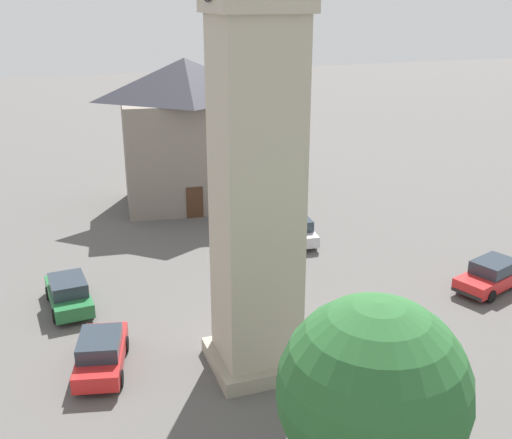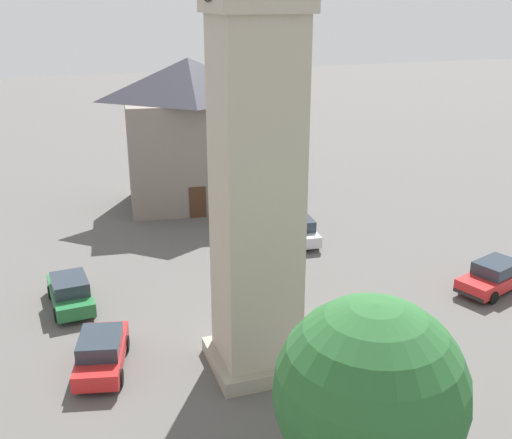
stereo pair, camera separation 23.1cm
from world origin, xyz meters
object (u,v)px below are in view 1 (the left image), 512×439
object	(u,v)px
tree	(373,391)
car_blue_kerb	(295,229)
car_white_side	(69,293)
building_shop_left	(187,132)
car_red_corner	(492,275)
car_silver_kerb	(101,352)

from	to	relation	value
tree	car_blue_kerb	bearing A→B (deg)	162.61
car_white_side	tree	world-z (taller)	tree
car_blue_kerb	building_shop_left	distance (m)	10.87
car_red_corner	building_shop_left	size ratio (longest dim) A/B	0.44
car_silver_kerb	car_red_corner	world-z (taller)	same
car_white_side	car_silver_kerb	bearing A→B (deg)	8.53
car_white_side	building_shop_left	xyz separation A→B (m)	(-13.27, 8.99, 4.34)
car_blue_kerb	car_silver_kerb	bearing A→B (deg)	-51.06
car_blue_kerb	tree	distance (m)	21.17
car_red_corner	building_shop_left	bearing A→B (deg)	-149.02
car_blue_kerb	building_shop_left	world-z (taller)	building_shop_left
car_silver_kerb	car_white_side	world-z (taller)	same
car_white_side	building_shop_left	distance (m)	16.60
car_silver_kerb	car_red_corner	bearing A→B (deg)	92.32
building_shop_left	car_blue_kerb	bearing A→B (deg)	25.19
building_shop_left	car_red_corner	bearing A→B (deg)	30.98
tree	building_shop_left	distance (m)	29.04
car_silver_kerb	building_shop_left	bearing A→B (deg)	156.85
car_silver_kerb	car_white_side	distance (m)	5.82
car_blue_kerb	building_shop_left	xyz separation A→B (m)	(-9.02, -4.24, 4.34)
car_red_corner	car_white_side	bearing A→B (deg)	-104.01
car_blue_kerb	car_red_corner	distance (m)	11.41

